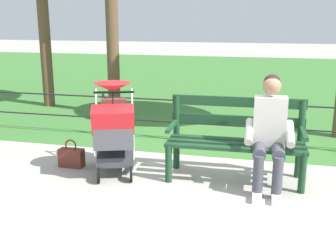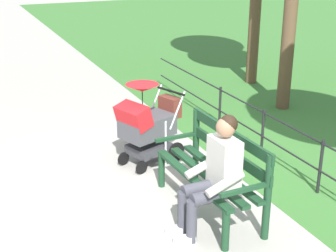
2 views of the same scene
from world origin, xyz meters
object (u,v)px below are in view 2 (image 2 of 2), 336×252
at_px(park_bench, 215,167).
at_px(stroller, 147,123).
at_px(person_on_bench, 215,172).
at_px(handbag, 138,138).

relative_size(park_bench, stroller, 1.40).
bearing_deg(stroller, person_on_bench, -179.21).
xyz_separation_m(person_on_bench, stroller, (1.82, 0.03, -0.08)).
distance_m(person_on_bench, handbag, 2.53).
bearing_deg(person_on_bench, park_bench, -30.35).
bearing_deg(person_on_bench, handbag, -1.80).
relative_size(park_bench, handbag, 4.36).
relative_size(person_on_bench, stroller, 1.11).
xyz_separation_m(park_bench, handbag, (2.09, 0.15, -0.40)).
bearing_deg(handbag, person_on_bench, 178.20).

